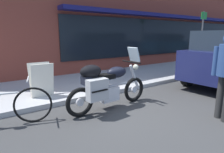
# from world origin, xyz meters

# --- Properties ---
(ground_plane) EXTENTS (80.00, 80.00, 0.00)m
(ground_plane) POSITION_xyz_m (0.00, 0.00, 0.00)
(ground_plane) COLOR #3A3A3A
(storefront_building) EXTENTS (25.87, 0.90, 7.72)m
(storefront_building) POSITION_xyz_m (8.94, 4.21, 3.77)
(storefront_building) COLOR brown
(storefront_building) RESTS_ON ground_plane
(sidewalk_curb) EXTENTS (30.00, 2.93, 0.12)m
(sidewalk_curb) POSITION_xyz_m (9.00, 2.58, 0.06)
(sidewalk_curb) COLOR #ADADAD
(sidewalk_curb) RESTS_ON ground_plane
(touring_motorcycle) EXTENTS (2.19, 0.73, 1.39)m
(touring_motorcycle) POSITION_xyz_m (-0.45, 0.28, 0.60)
(touring_motorcycle) COLOR black
(touring_motorcycle) RESTS_ON ground_plane
(parked_bicycle) EXTENTS (1.74, 0.61, 0.95)m
(parked_bicycle) POSITION_xyz_m (-2.47, 0.70, 0.39)
(parked_bicycle) COLOR black
(parked_bicycle) RESTS_ON ground_plane
(sandwich_board_sign) EXTENTS (0.55, 0.40, 0.87)m
(sandwich_board_sign) POSITION_xyz_m (-1.46, 1.77, 0.56)
(sandwich_board_sign) COLOR silver
(sandwich_board_sign) RESTS_ON sidewalk_curb
(parking_sign_pole) EXTENTS (0.44, 0.07, 2.63)m
(parking_sign_pole) POSITION_xyz_m (6.06, 1.96, 1.67)
(parking_sign_pole) COLOR #59595B
(parking_sign_pole) RESTS_ON sidewalk_curb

